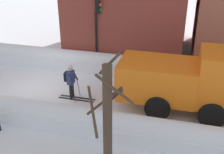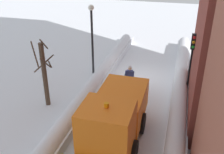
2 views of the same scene
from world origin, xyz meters
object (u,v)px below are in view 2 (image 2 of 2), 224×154
Objects in this scene: plow_truck at (115,117)px; skier at (130,77)px; bare_tree_near at (44,73)px; street_lamp at (92,32)px; traffic_light_pole at (192,55)px.

skier is (0.42, -5.35, -0.48)m from plow_truck.
bare_tree_near is at bearing -24.98° from plow_truck.
street_lamp is at bearing -30.02° from skier.
street_lamp reaches higher than bare_tree_near.
bare_tree_near is (4.85, -2.26, 0.63)m from plow_truck.
plow_truck is 1.39× the size of traffic_light_pole.
plow_truck is 1.39× the size of bare_tree_near.
traffic_light_pole is 7.21m from street_lamp.
skier is 0.35× the size of street_lamp.
skier is at bearing -145.09° from bare_tree_near.
street_lamp reaches higher than plow_truck.
plow_truck is 3.31× the size of skier.
bare_tree_near is at bearing 34.91° from skier.
bare_tree_near reaches higher than skier.
traffic_light_pole is at bearing -122.48° from plow_truck.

